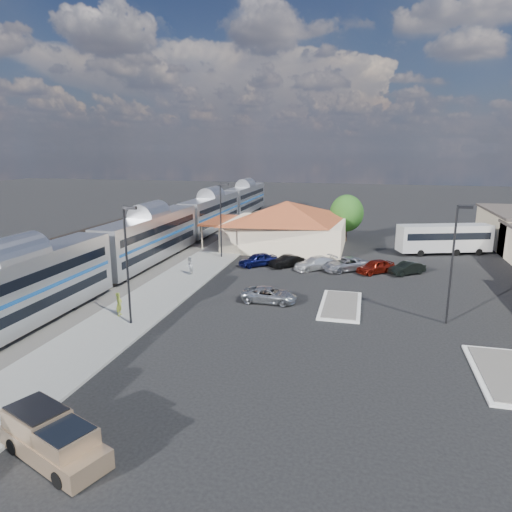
% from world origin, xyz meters
% --- Properties ---
extents(ground, '(280.00, 280.00, 0.00)m').
position_xyz_m(ground, '(0.00, 0.00, 0.00)').
color(ground, black).
rests_on(ground, ground).
extents(railbed, '(16.00, 100.00, 0.12)m').
position_xyz_m(railbed, '(-21.00, 8.00, 0.06)').
color(railbed, '#4C4944').
rests_on(railbed, ground).
extents(platform, '(5.50, 92.00, 0.18)m').
position_xyz_m(platform, '(-12.00, 6.00, 0.09)').
color(platform, gray).
rests_on(platform, ground).
extents(passenger_train, '(3.00, 104.00, 5.55)m').
position_xyz_m(passenger_train, '(-18.00, 11.74, 2.87)').
color(passenger_train, silver).
rests_on(passenger_train, ground).
extents(freight_cars, '(2.80, 46.00, 4.00)m').
position_xyz_m(freight_cars, '(-24.00, 11.25, 1.93)').
color(freight_cars, black).
rests_on(freight_cars, ground).
extents(station_depot, '(18.35, 12.24, 6.20)m').
position_xyz_m(station_depot, '(-4.56, 24.00, 3.13)').
color(station_depot, beige).
rests_on(station_depot, ground).
extents(traffic_island_south, '(3.30, 7.50, 0.21)m').
position_xyz_m(traffic_island_south, '(4.00, 2.00, 0.10)').
color(traffic_island_south, silver).
rests_on(traffic_island_south, ground).
extents(traffic_island_north, '(3.30, 7.50, 0.21)m').
position_xyz_m(traffic_island_north, '(14.00, -8.00, 0.10)').
color(traffic_island_north, silver).
rests_on(traffic_island_north, ground).
extents(lamp_plat_s, '(1.08, 0.25, 9.00)m').
position_xyz_m(lamp_plat_s, '(-10.90, -6.00, 5.34)').
color(lamp_plat_s, black).
rests_on(lamp_plat_s, ground).
extents(lamp_plat_n, '(1.08, 0.25, 9.00)m').
position_xyz_m(lamp_plat_n, '(-10.90, 16.00, 5.34)').
color(lamp_plat_n, black).
rests_on(lamp_plat_n, ground).
extents(lamp_lot, '(1.08, 0.25, 9.00)m').
position_xyz_m(lamp_lot, '(12.10, 0.00, 5.34)').
color(lamp_lot, black).
rests_on(lamp_lot, ground).
extents(tree_depot, '(4.71, 4.71, 6.63)m').
position_xyz_m(tree_depot, '(3.00, 30.00, 4.02)').
color(tree_depot, '#382314').
rests_on(tree_depot, ground).
extents(pickup_truck, '(5.79, 3.87, 1.88)m').
position_xyz_m(pickup_truck, '(-6.70, -20.40, 0.89)').
color(pickup_truck, tan).
rests_on(pickup_truck, ground).
extents(suv, '(4.79, 2.22, 1.33)m').
position_xyz_m(suv, '(-2.03, 1.59, 0.66)').
color(suv, '#A9ADB1').
rests_on(suv, ground).
extents(coach_bus, '(11.69, 6.05, 3.69)m').
position_xyz_m(coach_bus, '(15.28, 24.71, 2.12)').
color(coach_bus, silver).
rests_on(coach_bus, ground).
extents(person_a, '(0.53, 0.73, 1.87)m').
position_xyz_m(person_a, '(-12.65, -4.74, 1.11)').
color(person_a, '#B3C23C').
rests_on(person_a, platform).
extents(person_b, '(0.73, 0.92, 1.88)m').
position_xyz_m(person_b, '(-11.82, 7.80, 1.12)').
color(person_b, silver).
rests_on(person_b, platform).
extents(parked_car_a, '(4.50, 4.16, 1.49)m').
position_xyz_m(parked_car_a, '(-5.86, 13.40, 0.75)').
color(parked_car_a, '#0D1042').
rests_on(parked_car_a, ground).
extents(parked_car_b, '(3.86, 3.82, 1.33)m').
position_xyz_m(parked_car_b, '(-2.66, 13.70, 0.66)').
color(parked_car_b, black).
rests_on(parked_car_b, ground).
extents(parked_car_c, '(5.04, 4.66, 1.42)m').
position_xyz_m(parked_car_c, '(0.54, 13.40, 0.71)').
color(parked_car_c, silver).
rests_on(parked_car_c, ground).
extents(parked_car_d, '(5.61, 5.11, 1.45)m').
position_xyz_m(parked_car_d, '(3.74, 13.70, 0.73)').
color(parked_car_d, '#999AA1').
rests_on(parked_car_d, ground).
extents(parked_car_e, '(4.37, 4.18, 1.47)m').
position_xyz_m(parked_car_e, '(6.94, 13.40, 0.73)').
color(parked_car_e, maroon).
rests_on(parked_car_e, ground).
extents(parked_car_f, '(4.04, 3.64, 1.33)m').
position_xyz_m(parked_car_f, '(10.14, 13.70, 0.67)').
color(parked_car_f, black).
rests_on(parked_car_f, ground).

